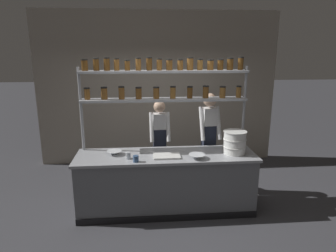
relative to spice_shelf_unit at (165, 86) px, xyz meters
name	(u,v)px	position (x,y,z in m)	size (l,w,h in m)	color
ground_plane	(166,209)	(0.00, -0.33, -1.92)	(40.00, 40.00, 0.00)	#3D3D42
back_wall	(158,89)	(0.00, 1.86, -0.28)	(5.14, 0.12, 3.27)	#9E9384
prep_counter	(166,182)	(0.00, -0.33, -1.46)	(2.74, 0.76, 0.92)	slate
spice_shelf_unit	(165,86)	(0.00, 0.00, 0.00)	(2.62, 0.28, 2.36)	#999BA0
chef_left	(160,139)	(-0.05, 0.47, -0.99)	(0.37, 0.29, 1.61)	black
chef_center	(209,136)	(0.78, 0.24, -0.89)	(0.38, 0.32, 1.77)	black
container_stack	(235,142)	(1.05, -0.37, -0.82)	(0.36, 0.36, 0.35)	white
cutting_board	(167,156)	(0.00, -0.44, -0.98)	(0.40, 0.26, 0.02)	silver
prep_bowl_near_left	(197,157)	(0.43, -0.55, -0.96)	(0.24, 0.24, 0.07)	silver
prep_bowl_center_front	(114,153)	(-0.79, -0.28, -0.97)	(0.23, 0.23, 0.06)	silver
serving_cup_front	(128,155)	(-0.57, -0.47, -0.95)	(0.07, 0.07, 0.10)	#B2B7BC
serving_cup_by_board	(136,159)	(-0.46, -0.61, -0.95)	(0.08, 0.08, 0.09)	#334C70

